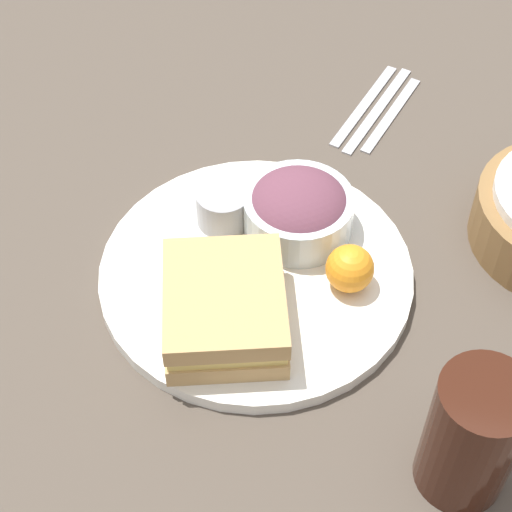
{
  "coord_description": "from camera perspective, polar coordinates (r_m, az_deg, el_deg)",
  "views": [
    {
      "loc": [
        0.53,
        0.11,
        0.68
      ],
      "look_at": [
        0.0,
        0.0,
        0.04
      ],
      "focal_mm": 60.0,
      "sensor_mm": 36.0,
      "label": 1
    }
  ],
  "objects": [
    {
      "name": "sandwich",
      "position": [
        0.8,
        -2.1,
        -3.46
      ],
      "size": [
        0.16,
        0.14,
        0.05
      ],
      "color": "tan",
      "rests_on": "plate"
    },
    {
      "name": "knife",
      "position": [
        1.06,
        8.12,
        9.66
      ],
      "size": [
        0.17,
        0.07,
        0.01
      ],
      "primitive_type": "cube",
      "rotation": [
        0.0,
        0.0,
        2.84
      ],
      "color": "#B2B2B7",
      "rests_on": "ground_plane"
    },
    {
      "name": "dressing_cup",
      "position": [
        0.89,
        -2.18,
        3.33
      ],
      "size": [
        0.06,
        0.06,
        0.04
      ],
      "primitive_type": "cylinder",
      "color": "#99999E",
      "rests_on": "plate"
    },
    {
      "name": "fork",
      "position": [
        1.07,
        7.23,
        9.99
      ],
      "size": [
        0.17,
        0.06,
        0.01
      ],
      "primitive_type": "cube",
      "rotation": [
        0.0,
        0.0,
        2.84
      ],
      "color": "#B2B2B7",
      "rests_on": "ground_plane"
    },
    {
      "name": "drink_glass",
      "position": [
        0.72,
        14.2,
        -11.56
      ],
      "size": [
        0.08,
        0.08,
        0.13
      ],
      "primitive_type": "cylinder",
      "color": "#38190F",
      "rests_on": "ground_plane"
    },
    {
      "name": "ground_plane",
      "position": [
        0.87,
        0.0,
        -1.5
      ],
      "size": [
        4.0,
        4.0,
        0.0
      ],
      "primitive_type": "plane",
      "color": "#4C4238"
    },
    {
      "name": "spoon",
      "position": [
        1.06,
        9.02,
        9.33
      ],
      "size": [
        0.15,
        0.06,
        0.01
      ],
      "primitive_type": "cube",
      "rotation": [
        0.0,
        0.0,
        2.84
      ],
      "color": "#B2B2B7",
      "rests_on": "ground_plane"
    },
    {
      "name": "salad_bowl",
      "position": [
        0.88,
        2.85,
        3.12
      ],
      "size": [
        0.11,
        0.11,
        0.06
      ],
      "color": "silver",
      "rests_on": "plate"
    },
    {
      "name": "orange_wedge",
      "position": [
        0.83,
        6.27,
        -0.83
      ],
      "size": [
        0.05,
        0.05,
        0.05
      ],
      "primitive_type": "sphere",
      "color": "orange",
      "rests_on": "plate"
    },
    {
      "name": "plate",
      "position": [
        0.86,
        0.0,
        -1.18
      ],
      "size": [
        0.32,
        0.32,
        0.02
      ],
      "primitive_type": "cylinder",
      "color": "white",
      "rests_on": "ground_plane"
    }
  ]
}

